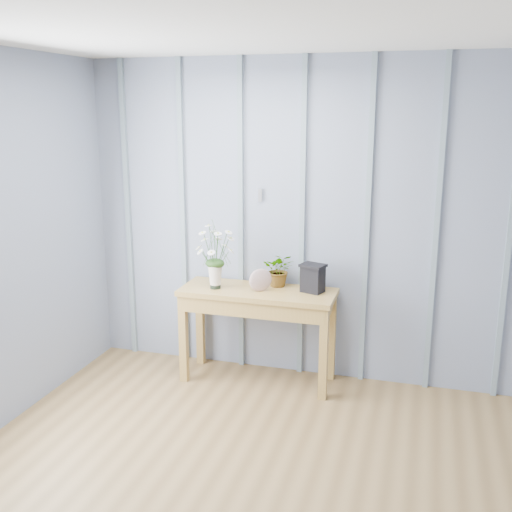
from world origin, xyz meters
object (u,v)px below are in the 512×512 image
(felt_disc_vessel, at_px, (260,280))
(carved_box, at_px, (313,278))
(daisy_vase, at_px, (215,248))
(sideboard, at_px, (258,304))

(felt_disc_vessel, height_order, carved_box, carved_box)
(daisy_vase, bearing_deg, felt_disc_vessel, 3.05)
(sideboard, bearing_deg, daisy_vase, -170.69)
(daisy_vase, height_order, carved_box, daisy_vase)
(felt_disc_vessel, relative_size, carved_box, 0.82)
(felt_disc_vessel, bearing_deg, carved_box, -19.52)
(daisy_vase, relative_size, carved_box, 2.37)
(sideboard, bearing_deg, felt_disc_vessel, -48.02)
(daisy_vase, bearing_deg, sideboard, 9.31)
(daisy_vase, relative_size, felt_disc_vessel, 2.88)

